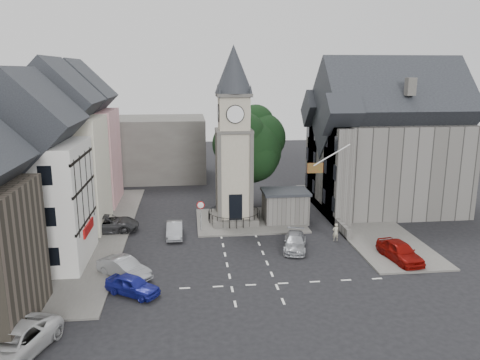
{
  "coord_description": "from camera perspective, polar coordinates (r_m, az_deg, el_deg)",
  "views": [
    {
      "loc": [
        -4.1,
        -34.14,
        14.01
      ],
      "look_at": [
        0.24,
        5.0,
        4.78
      ],
      "focal_mm": 35.0,
      "sensor_mm": 36.0,
      "label": 1
    }
  ],
  "objects": [
    {
      "name": "terrace_cream",
      "position": [
        44.28,
        -21.17,
        2.64
      ],
      "size": [
        8.1,
        7.6,
        12.8
      ],
      "color": "#EFE4C8",
      "rests_on": "ground"
    },
    {
      "name": "stone_shelter",
      "position": [
        44.36,
        5.52,
        -3.18
      ],
      "size": [
        4.3,
        3.3,
        3.08
      ],
      "color": "#585551",
      "rests_on": "ground"
    },
    {
      "name": "car_west_grey",
      "position": [
        43.26,
        -15.92,
        -5.15
      ],
      "size": [
        5.68,
        2.88,
        1.54
      ],
      "primitive_type": "imported",
      "rotation": [
        0.0,
        0.0,
        1.63
      ],
      "color": "#323335",
      "rests_on": "ground"
    },
    {
      "name": "backdrop_west",
      "position": [
        63.43,
        -13.43,
        3.76
      ],
      "size": [
        20.0,
        10.0,
        8.0
      ],
      "primitive_type": "cube",
      "color": "#4C4944",
      "rests_on": "ground"
    },
    {
      "name": "flagpole",
      "position": [
        40.62,
        11.12,
        3.01
      ],
      "size": [
        3.68,
        0.1,
        2.74
      ],
      "color": "white",
      "rests_on": "ground"
    },
    {
      "name": "town_tree",
      "position": [
        48.05,
        1.04,
        4.77
      ],
      "size": [
        7.2,
        7.2,
        10.8
      ],
      "color": "black",
      "rests_on": "ground"
    },
    {
      "name": "warning_sign_post",
      "position": [
        41.36,
        -4.81,
        -3.7
      ],
      "size": [
        0.7,
        0.19,
        2.85
      ],
      "color": "black",
      "rests_on": "ground"
    },
    {
      "name": "terrace_pink",
      "position": [
        51.95,
        -18.98,
        4.26
      ],
      "size": [
        8.1,
        7.6,
        12.8
      ],
      "color": "#CE8D8E",
      "rests_on": "ground"
    },
    {
      "name": "car_east_red",
      "position": [
        37.53,
        18.92,
        -8.22
      ],
      "size": [
        2.44,
        4.72,
        1.53
      ],
      "primitive_type": "imported",
      "rotation": [
        0.0,
        0.0,
        0.14
      ],
      "color": "maroon",
      "rests_on": "ground"
    },
    {
      "name": "car_west_silver",
      "position": [
        33.85,
        -13.95,
        -10.38
      ],
      "size": [
        4.15,
        3.94,
        1.4
      ],
      "primitive_type": "imported",
      "rotation": [
        0.0,
        0.0,
        0.84
      ],
      "color": "gray",
      "rests_on": "ground"
    },
    {
      "name": "pedestrian",
      "position": [
        40.35,
        11.57,
        -6.25
      ],
      "size": [
        0.6,
        0.43,
        1.53
      ],
      "primitive_type": "imported",
      "rotation": [
        0.0,
        0.0,
        3.27
      ],
      "color": "#ACA78E",
      "rests_on": "ground"
    },
    {
      "name": "car_island_silver",
      "position": [
        40.91,
        -7.98,
        -6.02
      ],
      "size": [
        1.38,
        3.86,
        1.27
      ],
      "primitive_type": "imported",
      "rotation": [
        0.0,
        0.0,
        0.01
      ],
      "color": "#9A9DA3",
      "rests_on": "ground"
    },
    {
      "name": "east_building",
      "position": [
        49.85,
        17.07,
        3.67
      ],
      "size": [
        14.4,
        11.4,
        12.6
      ],
      "color": "#585551",
      "rests_on": "ground"
    },
    {
      "name": "east_boundary_wall",
      "position": [
        48.05,
        10.03,
        -3.41
      ],
      "size": [
        0.4,
        16.0,
        0.9
      ],
      "primitive_type": "cube",
      "color": "#585551",
      "rests_on": "ground"
    },
    {
      "name": "clock_tower",
      "position": [
        42.73,
        -0.76,
        5.27
      ],
      "size": [
        4.86,
        4.86,
        16.25
      ],
      "color": "#4C4944",
      "rests_on": "ground"
    },
    {
      "name": "terrace_tudor",
      "position": [
        36.83,
        -24.19,
        -0.25
      ],
      "size": [
        8.1,
        7.6,
        12.0
      ],
      "color": "silver",
      "rests_on": "ground"
    },
    {
      "name": "van_sw_white",
      "position": [
        27.07,
        -25.85,
        -17.57
      ],
      "size": [
        4.1,
        5.94,
        1.51
      ],
      "primitive_type": "imported",
      "rotation": [
        0.0,
        0.0,
        -0.33
      ],
      "color": "silver",
      "rests_on": "ground"
    },
    {
      "name": "ground",
      "position": [
        37.13,
        0.49,
        -8.98
      ],
      "size": [
        120.0,
        120.0,
        0.0
      ],
      "primitive_type": "plane",
      "color": "black",
      "rests_on": "ground"
    },
    {
      "name": "pavement_west",
      "position": [
        43.31,
        -17.25,
        -6.2
      ],
      "size": [
        6.0,
        30.0,
        0.14
      ],
      "primitive_type": "cube",
      "color": "#595651",
      "rests_on": "ground"
    },
    {
      "name": "car_west_blue",
      "position": [
        31.39,
        -12.96,
        -12.39
      ],
      "size": [
        3.92,
        3.32,
        1.27
      ],
      "primitive_type": "imported",
      "rotation": [
        0.0,
        0.0,
        0.98
      ],
      "color": "navy",
      "rests_on": "ground"
    },
    {
      "name": "pavement_east",
      "position": [
        47.21,
        13.97,
        -4.38
      ],
      "size": [
        6.0,
        26.0,
        0.14
      ],
      "primitive_type": "cube",
      "color": "#595651",
      "rests_on": "ground"
    },
    {
      "name": "car_island_east",
      "position": [
        38.05,
        6.71,
        -7.52
      ],
      "size": [
        2.69,
        4.51,
        1.22
      ],
      "primitive_type": "imported",
      "rotation": [
        0.0,
        0.0,
        -0.25
      ],
      "color": "#A9ABB1",
      "rests_on": "ground"
    },
    {
      "name": "central_island",
      "position": [
        44.73,
        1.19,
        -4.95
      ],
      "size": [
        10.0,
        8.0,
        0.16
      ],
      "primitive_type": "cube",
      "color": "#595651",
      "rests_on": "ground"
    },
    {
      "name": "road_markings",
      "position": [
        32.14,
        1.68,
        -12.65
      ],
      "size": [
        20.0,
        8.0,
        0.01
      ],
      "primitive_type": "cube",
      "color": "silver",
      "rests_on": "ground"
    }
  ]
}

